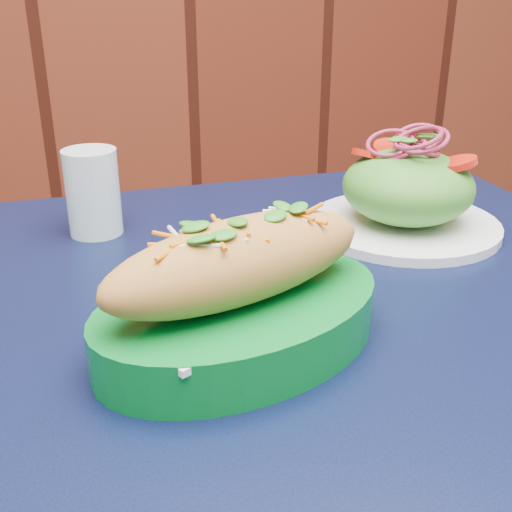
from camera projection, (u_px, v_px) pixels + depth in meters
name	position (u px, v px, depth m)	size (l,w,h in m)	color
cafe_table	(315.00, 368.00, 0.68)	(0.80, 0.80, 0.75)	black
banh_mi_basket	(240.00, 294.00, 0.54)	(0.31, 0.25, 0.12)	#056F23
salad_plate	(407.00, 193.00, 0.80)	(0.24, 0.24, 0.13)	white
water_glass	(93.00, 192.00, 0.78)	(0.07, 0.07, 0.11)	silver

